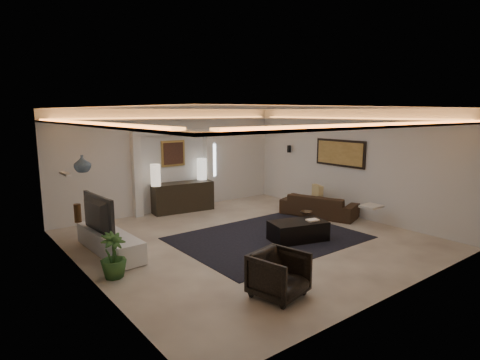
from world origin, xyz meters
TOP-DOWN VIEW (x-y plane):
  - floor at (0.00, 0.00)m, footprint 7.00×7.00m
  - ceiling at (0.00, 0.00)m, footprint 7.00×7.00m
  - wall_back at (0.00, 3.50)m, footprint 7.00×0.00m
  - wall_front at (0.00, -3.50)m, footprint 7.00×0.00m
  - wall_left at (-3.50, 0.00)m, footprint 0.00×7.00m
  - wall_right at (3.50, 0.00)m, footprint 0.00×7.00m
  - cove_soffit at (0.00, 0.00)m, footprint 7.00×7.00m
  - daylight_slit at (1.35, 3.48)m, footprint 0.25×0.03m
  - area_rug at (0.40, -0.20)m, footprint 4.00×3.00m
  - pilaster_left at (-1.15, 3.40)m, footprint 0.22×0.20m
  - pilaster_right at (1.15, 3.40)m, footprint 0.22×0.20m
  - alcove_header at (0.00, 3.40)m, footprint 2.52×0.20m
  - painting_frame at (0.00, 3.47)m, footprint 0.74×0.04m
  - painting_canvas at (0.00, 3.44)m, footprint 0.62×0.02m
  - art_panel_frame at (3.47, 0.30)m, footprint 0.04×1.64m
  - art_panel_gold at (3.44, 0.30)m, footprint 0.02×1.50m
  - wall_sconce at (3.38, 2.20)m, footprint 0.12×0.12m
  - wall_niche at (-3.44, 1.40)m, footprint 0.10×0.55m
  - console at (0.10, 3.16)m, footprint 1.80×0.77m
  - lamp_left at (-0.73, 3.13)m, footprint 0.33×0.33m
  - lamp_right at (0.82, 3.25)m, footprint 0.35×0.35m
  - media_ledge at (-2.77, 1.10)m, footprint 0.64×2.26m
  - tv at (-3.05, 1.19)m, footprint 1.33×0.27m
  - figurine at (-3.05, 2.21)m, footprint 0.20×0.20m
  - ginger_jar at (-3.15, 1.26)m, footprint 0.41×0.41m
  - plant at (-3.15, -0.17)m, footprint 0.57×0.57m
  - sofa at (2.78, 0.40)m, footprint 2.18×1.43m
  - throw_blanket at (2.90, -1.15)m, footprint 0.51×0.42m
  - throw_pillow at (3.07, 0.72)m, footprint 0.30×0.48m
  - coffee_table at (0.81, -0.72)m, footprint 1.37×0.99m
  - bowl at (1.43, -0.38)m, footprint 0.34×0.34m
  - magazine at (1.10, -0.87)m, footprint 0.30×0.24m
  - armchair at (-1.39, -2.43)m, footprint 0.90×0.92m

SIDE VIEW (x-z plane):
  - floor at x=0.00m, z-range 0.00..0.00m
  - area_rug at x=0.40m, z-range 0.00..0.01m
  - coffee_table at x=0.81m, z-range -0.03..0.44m
  - media_ledge at x=-2.77m, z-range 0.02..0.43m
  - sofa at x=2.78m, z-range 0.00..0.59m
  - armchair at x=-1.39m, z-range 0.00..0.71m
  - plant at x=-3.15m, z-range 0.00..0.79m
  - console at x=0.10m, z-range -0.04..0.84m
  - magazine at x=1.10m, z-range 0.41..0.44m
  - bowl at x=1.43m, z-range 0.41..0.48m
  - throw_blanket at x=2.90m, z-range 0.52..0.58m
  - throw_pillow at x=3.07m, z-range 0.32..0.78m
  - figurine at x=-3.05m, z-range 0.44..0.84m
  - tv at x=-3.05m, z-range 0.45..1.21m
  - lamp_left at x=-0.73m, z-range 0.79..1.39m
  - lamp_right at x=0.82m, z-range 0.78..1.40m
  - pilaster_left at x=-1.15m, z-range 0.00..2.20m
  - pilaster_right at x=1.15m, z-range 0.00..2.20m
  - daylight_slit at x=1.35m, z-range 0.85..1.85m
  - wall_back at x=0.00m, z-range -2.05..4.95m
  - wall_front at x=0.00m, z-range -2.05..4.95m
  - wall_left at x=-3.50m, z-range -2.05..4.95m
  - wall_right at x=3.50m, z-range -2.05..4.95m
  - painting_frame at x=0.00m, z-range 1.28..2.02m
  - painting_canvas at x=0.00m, z-range 1.34..1.96m
  - wall_niche at x=-3.44m, z-range 1.63..1.67m
  - wall_sconce at x=3.38m, z-range 1.57..1.79m
  - art_panel_gold at x=3.44m, z-range 1.39..2.01m
  - art_panel_frame at x=3.47m, z-range 1.33..2.07m
  - ginger_jar at x=-3.15m, z-range 1.67..2.00m
  - alcove_header at x=0.00m, z-range 2.19..2.31m
  - cove_soffit at x=0.00m, z-range 2.60..2.64m
  - ceiling at x=0.00m, z-range 2.90..2.90m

